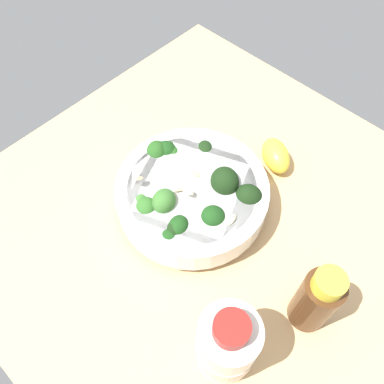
# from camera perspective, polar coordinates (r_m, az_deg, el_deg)

# --- Properties ---
(ground_plane) EXTENTS (0.68, 0.68, 0.03)m
(ground_plane) POSITION_cam_1_polar(r_m,az_deg,el_deg) (0.65, 2.32, -3.97)
(ground_plane) COLOR tan
(bowl_of_broccoli) EXTENTS (0.23, 0.23, 0.08)m
(bowl_of_broccoli) POSITION_cam_1_polar(r_m,az_deg,el_deg) (0.61, -0.05, -0.15)
(bowl_of_broccoli) COLOR white
(bowl_of_broccoli) RESTS_ON ground_plane
(lemon_wedge) EXTENTS (0.07, 0.08, 0.04)m
(lemon_wedge) POSITION_cam_1_polar(r_m,az_deg,el_deg) (0.68, 11.60, 5.00)
(lemon_wedge) COLOR yellow
(lemon_wedge) RESTS_ON ground_plane
(bottle_tall) EXTENTS (0.05, 0.05, 0.12)m
(bottle_tall) POSITION_cam_1_polar(r_m,az_deg,el_deg) (0.54, 17.00, -14.19)
(bottle_tall) COLOR #472814
(bottle_tall) RESTS_ON ground_plane
(bottle_short) EXTENTS (0.07, 0.07, 0.13)m
(bottle_short) POSITION_cam_1_polar(r_m,az_deg,el_deg) (0.50, 4.90, -20.42)
(bottle_short) COLOR beige
(bottle_short) RESTS_ON ground_plane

